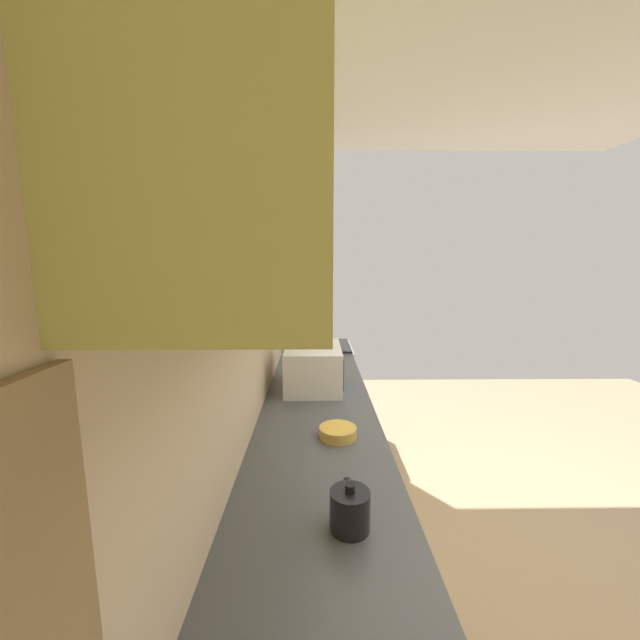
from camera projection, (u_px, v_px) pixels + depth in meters
ground_plane at (545, 566)px, 2.06m from camera, size 6.57×6.57×0.00m
wall_back at (243, 321)px, 1.82m from camera, size 4.23×0.12×2.80m
ceiling_slab at (607, 0)px, 1.62m from camera, size 4.23×3.30×0.06m
counter_run at (317, 547)px, 1.62m from camera, size 3.38×0.64×0.89m
upper_cabinets at (278, 208)px, 1.39m from camera, size 2.10×0.32×0.59m
oven_range at (318, 390)px, 3.57m from camera, size 0.59×0.65×1.07m
microwave at (314, 367)px, 2.37m from camera, size 0.50×0.36×0.27m
bowl at (338, 431)px, 1.70m from camera, size 0.17×0.17×0.05m
kettle at (350, 509)px, 1.11m from camera, size 0.17×0.12×0.15m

